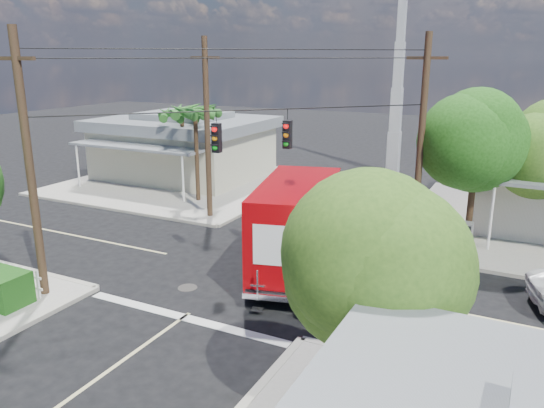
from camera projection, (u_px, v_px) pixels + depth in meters
The scene contains 12 objects.
ground at pixel (249, 271), 20.66m from camera, with size 120.00×120.00×0.00m, color black.
sidewalk_nw at pixel (185, 183), 34.72m from camera, with size 14.12×14.12×0.14m.
road_markings at pixel (229, 284), 19.39m from camera, with size 32.00×32.00×0.01m.
building_nw at pixel (184, 145), 35.98m from camera, with size 10.80×10.20×4.30m.
radio_tower at pixel (397, 93), 36.12m from camera, with size 0.80×0.80×17.00m.
tree_ne_front at pixel (478, 138), 22.06m from camera, with size 4.21×4.14×6.66m.
tree_se at pixel (380, 271), 10.30m from camera, with size 3.67×3.54×5.62m.
palm_nw_front at pixel (195, 113), 29.00m from camera, with size 3.01×3.08×5.59m.
palm_nw_back at pixel (182, 116), 31.26m from camera, with size 3.01×3.08×5.19m.
utility_poles at pixel (233, 143), 21.47m from camera, with size 12.00×10.68×9.00m.
vending_boxes at pixel (449, 232), 22.99m from camera, with size 1.90×0.50×1.10m.
delivery_truck at pixel (300, 224), 20.40m from camera, with size 4.52×8.75×3.64m.
Camera 1 is at (9.45, -16.73, 8.07)m, focal length 35.00 mm.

